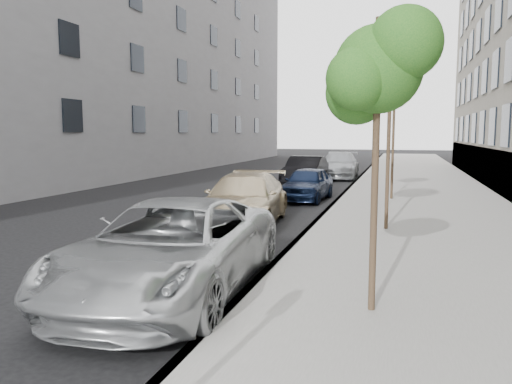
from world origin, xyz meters
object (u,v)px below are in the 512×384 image
at_px(tree_far, 395,92).
at_px(suv, 244,200).
at_px(tree_mid, 392,65).
at_px(sedan_blue, 307,184).
at_px(minivan, 172,248).
at_px(sedan_rear, 339,165).
at_px(sedan_black, 305,172).
at_px(tree_near, 380,69).

bearing_deg(tree_far, suv, -122.96).
xyz_separation_m(tree_mid, sedan_blue, (-3.33, 6.11, -3.79)).
relative_size(tree_mid, minivan, 0.92).
relative_size(tree_far, suv, 0.95).
relative_size(suv, sedan_rear, 0.96).
xyz_separation_m(tree_far, sedan_black, (-4.34, 4.55, -3.51)).
bearing_deg(minivan, sedan_blue, 87.33).
xyz_separation_m(tree_far, sedan_blue, (-3.33, -0.39, -3.61)).
bearing_deg(tree_mid, suv, 177.71).
relative_size(sedan_blue, sedan_black, 0.85).
relative_size(tree_near, sedan_blue, 1.07).
relative_size(tree_near, suv, 0.82).
bearing_deg(sedan_rear, suv, -94.15).
height_order(tree_far, sedan_blue, tree_far).
distance_m(tree_far, sedan_black, 7.20).
bearing_deg(sedan_blue, tree_far, 9.77).
relative_size(tree_near, sedan_rear, 0.78).
xyz_separation_m(tree_near, sedan_blue, (-3.33, 12.61, -2.90)).
relative_size(tree_mid, tree_far, 1.06).
relative_size(tree_far, sedan_black, 1.05).
distance_m(suv, sedan_rear, 16.54).
xyz_separation_m(tree_mid, minivan, (-3.33, -6.24, -3.68)).
distance_m(sedan_blue, sedan_rear, 10.58).
relative_size(minivan, suv, 1.09).
distance_m(minivan, suv, 6.46).
height_order(tree_near, sedan_black, tree_near).
distance_m(tree_mid, sedan_rear, 17.41).
bearing_deg(sedan_black, tree_mid, -67.67).
bearing_deg(minivan, sedan_black, 90.67).
distance_m(sedan_blue, sedan_black, 5.03).
relative_size(minivan, sedan_blue, 1.42).
height_order(minivan, suv, minivan).
distance_m(tree_near, sedan_rear, 23.59).
distance_m(tree_mid, minivan, 7.98).
relative_size(tree_near, tree_far, 0.86).
bearing_deg(tree_far, sedan_black, 133.65).
xyz_separation_m(sedan_blue, sedan_rear, (-0.00, 10.58, 0.11)).
distance_m(tree_near, sedan_blue, 13.36).
height_order(tree_near, sedan_rear, tree_near).
xyz_separation_m(tree_near, minivan, (-3.33, 0.26, -2.79)).
bearing_deg(minivan, tree_mid, 59.28).
distance_m(suv, sedan_blue, 6.00).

